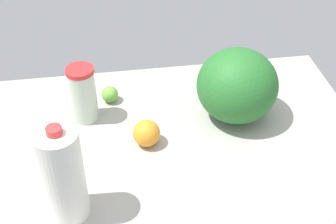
{
  "coord_description": "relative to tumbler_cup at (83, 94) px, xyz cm",
  "views": [
    {
      "loc": [
        15.84,
        103.99,
        98.47
      ],
      "look_at": [
        0.0,
        0.0,
        13.0
      ],
      "focal_mm": 50.0,
      "sensor_mm": 36.0,
      "label": 1
    }
  ],
  "objects": [
    {
      "name": "milk_jug",
      "position": [
        4.62,
        37.48,
        4.09
      ],
      "size": [
        10.45,
        10.45,
        28.46
      ],
      "color": "white",
      "rests_on": "countertop"
    },
    {
      "name": "orange_far_back",
      "position": [
        -17.78,
        15.0,
        -5.31
      ],
      "size": [
        8.1,
        8.1,
        8.1
      ],
      "primitive_type": "sphere",
      "color": "orange",
      "rests_on": "countertop"
    },
    {
      "name": "watermelon",
      "position": [
        -47.04,
        5.75,
        2.15
      ],
      "size": [
        25.04,
        25.04,
        23.01
      ],
      "primitive_type": "ellipsoid",
      "color": "#256828",
      "rests_on": "countertop"
    },
    {
      "name": "tumbler_cup",
      "position": [
        0.0,
        0.0,
        0.0
      ],
      "size": [
        8.54,
        8.54,
        18.64
      ],
      "color": "beige",
      "rests_on": "countertop"
    },
    {
      "name": "countertop",
      "position": [
        -24.41,
        13.44,
        -10.86
      ],
      "size": [
        120.0,
        76.0,
        3.0
      ],
      "primitive_type": "cube",
      "color": "#A6A29B",
      "rests_on": "ground"
    },
    {
      "name": "lime_by_jug",
      "position": [
        -8.14,
        -7.42,
        -6.59
      ],
      "size": [
        5.54,
        5.54,
        5.54
      ],
      "primitive_type": "sphere",
      "color": "#6AAE3D",
      "rests_on": "countertop"
    }
  ]
}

